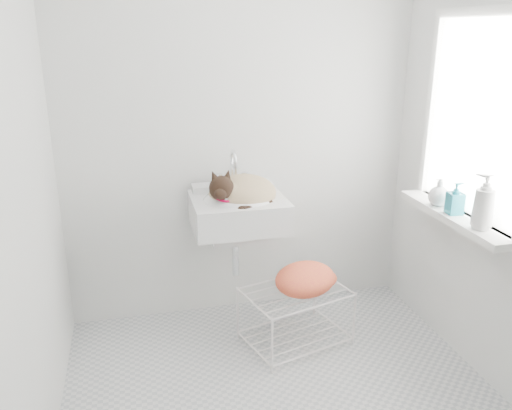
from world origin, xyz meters
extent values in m
cube|color=silver|center=(0.00, 0.00, 0.00)|extent=(2.20, 2.00, 0.02)
cube|color=silver|center=(0.00, 1.00, 1.25)|extent=(2.20, 0.02, 2.50)
cube|color=silver|center=(1.10, 0.00, 1.25)|extent=(0.02, 2.00, 2.50)
cube|color=silver|center=(-1.10, 0.00, 1.25)|extent=(0.02, 2.00, 2.50)
cube|color=white|center=(1.09, 0.20, 1.35)|extent=(0.01, 0.80, 1.00)
cube|color=white|center=(1.07, 0.20, 1.35)|extent=(0.04, 0.90, 1.10)
cube|color=white|center=(1.01, 0.20, 0.83)|extent=(0.16, 0.88, 0.04)
cube|color=white|center=(-0.07, 0.74, 0.85)|extent=(0.55, 0.48, 0.22)
ellipsoid|color=tan|center=(-0.04, 0.73, 0.88)|extent=(0.44, 0.39, 0.20)
sphere|color=black|center=(-0.19, 0.66, 0.97)|extent=(0.17, 0.17, 0.14)
torus|color=#BC0031|center=(-0.18, 0.66, 0.93)|extent=(0.14, 0.14, 0.06)
cube|color=silver|center=(0.22, 0.48, 0.15)|extent=(0.66, 0.54, 0.34)
ellipsoid|color=orange|center=(0.26, 0.45, 0.37)|extent=(0.47, 0.43, 0.16)
imported|color=silver|center=(1.00, -0.04, 0.85)|extent=(0.13, 0.13, 0.24)
imported|color=teal|center=(1.00, 0.19, 0.85)|extent=(0.09, 0.09, 0.17)
imported|color=silver|center=(1.00, 0.34, 0.85)|extent=(0.12, 0.12, 0.15)
camera|label=1|loc=(-0.66, -2.13, 1.79)|focal=36.67mm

